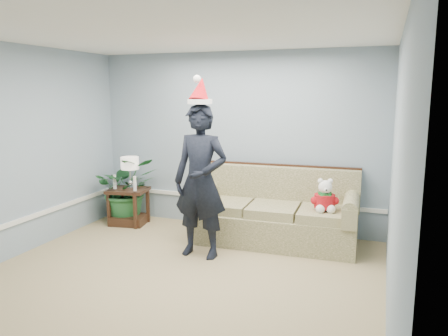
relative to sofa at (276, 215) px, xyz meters
name	(u,v)px	position (x,y,z in m)	size (l,w,h in m)	color
room_shell	(157,167)	(-0.75, -2.03, 0.98)	(4.54, 5.04, 2.74)	tan
wainscot_trim	(125,213)	(-1.93, -0.86, 0.08)	(4.49, 4.99, 0.06)	white
sofa	(276,215)	(0.00, 0.00, 0.00)	(2.28, 1.04, 1.05)	brown
side_table	(129,210)	(-2.40, -0.03, -0.15)	(0.67, 0.60, 0.58)	#391D14
table_lamp	(130,164)	(-2.38, 0.03, 0.59)	(0.28, 0.28, 0.51)	silver
candle_pair	(125,183)	(-2.41, -0.11, 0.31)	(0.43, 0.06, 0.23)	silver
houseplant	(127,189)	(-2.51, 0.10, 0.16)	(0.97, 0.84, 1.07)	#22602E
man	(201,181)	(-0.77, -0.89, 0.61)	(0.71, 0.47, 1.96)	black
santa_hat	(200,91)	(-0.77, -0.87, 1.73)	(0.34, 0.37, 0.36)	white
teddy_bear	(325,199)	(0.69, -0.18, 0.34)	(0.33, 0.34, 0.44)	white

